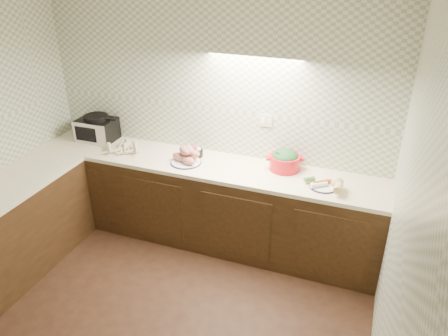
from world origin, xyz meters
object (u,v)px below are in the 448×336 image
(toaster_oven, at_px, (97,129))
(sweet_potato_plate, at_px, (187,156))
(onion_bowl, at_px, (195,152))
(dutch_oven, at_px, (285,160))
(parsnip_pile, at_px, (125,149))
(veg_plate, at_px, (329,184))

(toaster_oven, bearing_deg, sweet_potato_plate, -9.41)
(onion_bowl, height_order, dutch_oven, dutch_oven)
(sweet_potato_plate, distance_m, onion_bowl, 0.17)
(sweet_potato_plate, relative_size, onion_bowl, 1.92)
(sweet_potato_plate, bearing_deg, parsnip_pile, 179.54)
(toaster_oven, relative_size, sweet_potato_plate, 1.27)
(onion_bowl, distance_m, dutch_oven, 0.94)
(sweet_potato_plate, height_order, veg_plate, sweet_potato_plate)
(toaster_oven, bearing_deg, veg_plate, -5.16)
(onion_bowl, distance_m, veg_plate, 1.41)
(parsnip_pile, distance_m, onion_bowl, 0.75)
(sweet_potato_plate, distance_m, veg_plate, 1.41)
(parsnip_pile, xyz_separation_m, dutch_oven, (1.66, 0.19, 0.06))
(onion_bowl, height_order, veg_plate, onion_bowl)
(onion_bowl, xyz_separation_m, dutch_oven, (0.93, 0.03, 0.05))
(dutch_oven, distance_m, veg_plate, 0.51)
(dutch_oven, bearing_deg, parsnip_pile, 168.09)
(toaster_oven, height_order, sweet_potato_plate, toaster_oven)
(sweet_potato_plate, bearing_deg, toaster_oven, 171.39)
(parsnip_pile, height_order, veg_plate, veg_plate)
(sweet_potato_plate, xyz_separation_m, dutch_oven, (0.95, 0.20, 0.03))
(toaster_oven, relative_size, dutch_oven, 1.09)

